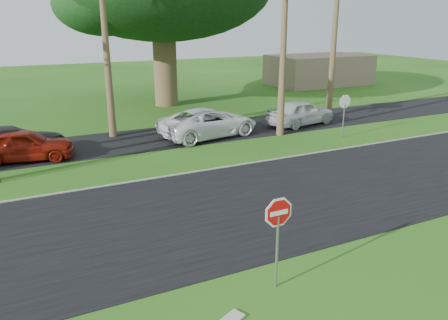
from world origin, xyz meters
name	(u,v)px	position (x,y,z in m)	size (l,w,h in m)	color
ground	(211,240)	(0.00, 0.00, 0.00)	(120.00, 120.00, 0.00)	#1F5615
road	(187,215)	(0.00, 2.00, 0.01)	(120.00, 8.00, 0.02)	black
parking_strip	(119,142)	(0.00, 12.50, 0.01)	(120.00, 5.00, 0.02)	black
curb	(153,178)	(0.00, 6.05, 0.03)	(120.00, 0.12, 0.06)	gray
stop_sign_near	(278,224)	(0.50, -3.00, 1.77)	(1.05, 0.07, 2.62)	gray
stop_sign_far	(345,107)	(12.00, 8.00, 1.77)	(1.05, 0.07, 2.62)	gray
building_far	(319,70)	(24.00, 26.00, 1.50)	(10.00, 6.00, 3.00)	gray
car_red	(24,145)	(-4.82, 11.24, 0.77)	(1.82, 4.54, 1.55)	maroon
car_dark	(12,142)	(-5.34, 12.12, 0.77)	(2.15, 5.30, 1.54)	black
car_minivan	(209,123)	(5.06, 11.51, 0.82)	(2.73, 5.93, 1.65)	white
car_pickup	(301,113)	(11.59, 11.60, 0.82)	(1.93, 4.79, 1.63)	silver
utility_slab	(232,318)	(-1.10, -3.68, 0.03)	(0.55, 0.35, 0.06)	#ABA9A2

